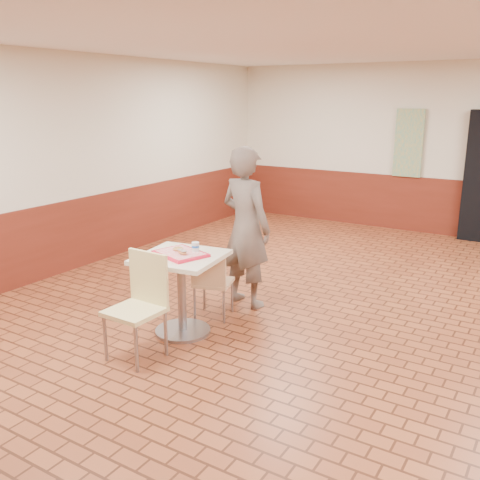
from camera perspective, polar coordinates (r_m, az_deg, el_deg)
The scene contains 11 objects.
room_shell at distance 5.30m, azimuth 10.00°, elevation 5.01°, with size 8.01×10.01×3.01m.
wainscot_band at distance 5.56m, azimuth 9.54°, elevation -5.19°, with size 8.00×10.00×1.00m.
promo_poster at distance 10.15m, azimuth 17.55°, elevation 9.83°, with size 0.50×0.03×1.20m, color gray.
main_table at distance 5.54m, azimuth -6.27°, elevation -4.35°, with size 0.80×0.80×0.85m.
chair_main_front at distance 5.13m, azimuth -10.58°, elevation -6.31°, with size 0.47×0.47×1.00m.
chair_main_back at distance 5.89m, azimuth -3.06°, elevation -4.09°, with size 0.49×0.49×0.85m.
customer at distance 6.19m, azimuth 0.64°, elevation 1.34°, with size 0.68×0.45×1.88m, color #65584E.
serving_tray at distance 5.45m, azimuth -6.36°, elevation -1.45°, with size 0.50×0.39×0.03m.
ring_donut at distance 5.51m, azimuth -6.64°, elevation -0.94°, with size 0.10×0.10×0.03m, color #B97F43.
long_john_donut at distance 5.37m, azimuth -6.18°, elevation -1.31°, with size 0.15×0.12×0.04m.
paper_cup at distance 5.44m, azimuth -4.77°, elevation -0.72°, with size 0.08×0.08×0.10m.
Camera 1 is at (1.93, -4.85, 2.40)m, focal length 40.00 mm.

